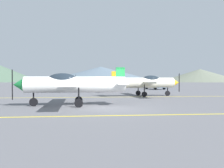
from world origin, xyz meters
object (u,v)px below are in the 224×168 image
airplane_far (101,81)px  airplane_back (87,81)px  airplane_near (71,84)px  airplane_mid (146,82)px  car_sedan (155,85)px

airplane_far → airplane_back: same height
airplane_near → airplane_mid: size_ratio=1.00×
airplane_mid → airplane_back: 21.49m
airplane_near → airplane_far: bearing=80.6°
airplane_back → car_sedan: 12.66m
airplane_far → car_sedan: bearing=33.6°
airplane_near → airplane_mid: (7.13, 8.36, 0.00)m
airplane_back → airplane_near: bearing=-91.9°
airplane_near → airplane_back: size_ratio=1.00×
airplane_near → airplane_mid: 10.99m
airplane_far → airplane_back: 10.58m
car_sedan → airplane_mid: bearing=-109.3°
airplane_far → airplane_near: bearing=-99.4°
airplane_near → airplane_back: bearing=88.1°
airplane_mid → airplane_back: same height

